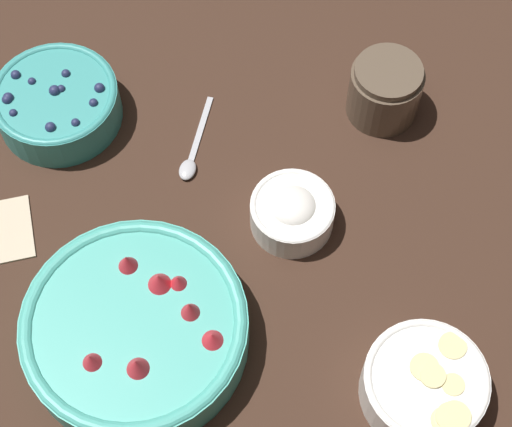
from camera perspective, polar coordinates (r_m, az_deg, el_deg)
ground_plane at (r=1.11m, az=-1.96°, el=0.97°), size 4.00×4.00×0.00m
bowl_strawberries at (r=1.00m, az=-8.00°, el=-7.58°), size 0.26×0.26×0.08m
bowl_blueberries at (r=1.18m, az=-13.15°, el=7.25°), size 0.17×0.17×0.06m
bowl_bananas at (r=0.99m, az=11.17°, el=-11.14°), size 0.14×0.14×0.06m
bowl_cream at (r=1.07m, az=2.43°, el=0.15°), size 0.11×0.11×0.06m
jar_chocolate at (r=1.16m, az=8.57°, el=8.04°), size 0.10×0.10×0.09m
spoon at (r=1.14m, az=-4.25°, el=3.98°), size 0.02×0.14×0.01m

